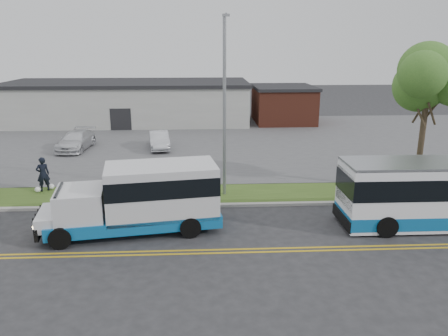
{
  "coord_description": "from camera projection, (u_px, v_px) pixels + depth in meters",
  "views": [
    {
      "loc": [
        1.78,
        -20.15,
        8.14
      ],
      "look_at": [
        2.98,
        2.8,
        1.6
      ],
      "focal_mm": 35.0,
      "sensor_mm": 36.0,
      "label": 1
    }
  ],
  "objects": [
    {
      "name": "verge",
      "position": [
        171.0,
        195.0,
        24.27
      ],
      "size": [
        80.0,
        3.3,
        0.1
      ],
      "primitive_type": "cube",
      "color": "#324C19",
      "rests_on": "ground"
    },
    {
      "name": "lane_line_north",
      "position": [
        160.0,
        251.0,
        17.8
      ],
      "size": [
        70.0,
        0.12,
        0.01
      ],
      "primitive_type": "cube",
      "color": "gold",
      "rests_on": "ground"
    },
    {
      "name": "brick_wing",
      "position": [
        283.0,
        104.0,
        46.46
      ],
      "size": [
        6.3,
        7.3,
        3.9
      ],
      "color": "brown",
      "rests_on": "ground"
    },
    {
      "name": "grocery_bag_left",
      "position": [
        38.0,
        190.0,
        24.53
      ],
      "size": [
        0.32,
        0.32,
        0.32
      ],
      "primitive_type": "sphere",
      "color": "white",
      "rests_on": "verge"
    },
    {
      "name": "tree_east",
      "position": [
        429.0,
        82.0,
        23.38
      ],
      "size": [
        5.2,
        5.2,
        8.33
      ],
      "color": "#31241B",
      "rests_on": "verge"
    },
    {
      "name": "parked_car_a",
      "position": [
        159.0,
        140.0,
        34.7
      ],
      "size": [
        2.09,
        4.41,
        1.4
      ],
      "primitive_type": "imported",
      "rotation": [
        0.0,
        0.0,
        0.15
      ],
      "color": "#B9BBC1",
      "rests_on": "parking_lot"
    },
    {
      "name": "pedestrian",
      "position": [
        43.0,
        174.0,
        24.56
      ],
      "size": [
        0.86,
        0.77,
        1.97
      ],
      "primitive_type": "imported",
      "rotation": [
        0.0,
        0.0,
        3.68
      ],
      "color": "black",
      "rests_on": "verge"
    },
    {
      "name": "ground",
      "position": [
        167.0,
        216.0,
        21.5
      ],
      "size": [
        140.0,
        140.0,
        0.0
      ],
      "primitive_type": "plane",
      "color": "#28282B",
      "rests_on": "ground"
    },
    {
      "name": "parking_lot",
      "position": [
        181.0,
        141.0,
        37.81
      ],
      "size": [
        80.0,
        25.0,
        0.1
      ],
      "primitive_type": "cube",
      "color": "#4C4C4F",
      "rests_on": "ground"
    },
    {
      "name": "streetlight_near",
      "position": [
        225.0,
        102.0,
        22.83
      ],
      "size": [
        0.35,
        1.53,
        9.5
      ],
      "color": "gray",
      "rests_on": "verge"
    },
    {
      "name": "curb",
      "position": [
        168.0,
        206.0,
        22.53
      ],
      "size": [
        80.0,
        0.3,
        0.15
      ],
      "primitive_type": "cube",
      "color": "#9E9B93",
      "rests_on": "ground"
    },
    {
      "name": "grocery_bag_right",
      "position": [
        51.0,
        187.0,
        25.04
      ],
      "size": [
        0.32,
        0.32,
        0.32
      ],
      "primitive_type": "sphere",
      "color": "white",
      "rests_on": "verge"
    },
    {
      "name": "parked_car_b",
      "position": [
        76.0,
        140.0,
        34.39
      ],
      "size": [
        2.4,
        5.1,
        1.44
      ],
      "primitive_type": "imported",
      "rotation": [
        0.0,
        0.0,
        -0.08
      ],
      "color": "silver",
      "rests_on": "parking_lot"
    },
    {
      "name": "shuttle_bus",
      "position": [
        144.0,
        196.0,
        19.4
      ],
      "size": [
        8.16,
        3.69,
        3.02
      ],
      "rotation": [
        0.0,
        0.0,
        0.15
      ],
      "color": "#0E5C99",
      "rests_on": "ground"
    },
    {
      "name": "lane_line_south",
      "position": [
        159.0,
        254.0,
        17.51
      ],
      "size": [
        70.0,
        0.12,
        0.01
      ],
      "primitive_type": "cube",
      "color": "gold",
      "rests_on": "ground"
    },
    {
      "name": "commercial_building",
      "position": [
        128.0,
        102.0,
        46.53
      ],
      "size": [
        25.4,
        10.4,
        4.35
      ],
      "color": "#9E9E99",
      "rests_on": "ground"
    }
  ]
}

